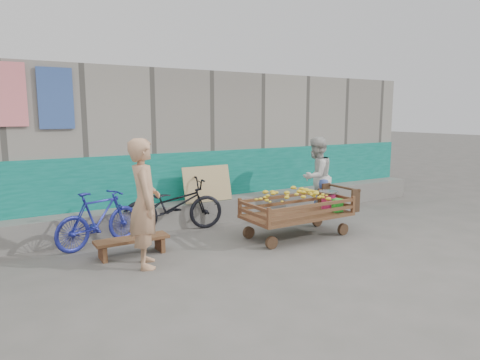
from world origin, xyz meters
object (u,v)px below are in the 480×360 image
banana_cart (296,204)px  child (323,199)px  vendor_man (145,203)px  bicycle_dark (173,205)px  bicycle_blue (99,219)px  bench (132,243)px  woman (316,177)px

banana_cart → child: size_ratio=2.46×
vendor_man → child: 4.15m
bicycle_dark → bicycle_blue: bearing=106.6°
bench → bicycle_blue: size_ratio=0.72×
bench → vendor_man: (0.04, -0.55, 0.71)m
child → bench: bearing=14.0°
bicycle_dark → bicycle_blue: bicycle_dark is taller
bench → child: bearing=3.7°
child → bicycle_blue: bearing=4.2°
bicycle_blue → woman: bearing=-112.7°
banana_cart → child: 1.54m
bench → woman: size_ratio=0.66×
bench → bicycle_dark: size_ratio=0.60×
woman → bicycle_blue: bearing=-20.1°
bench → woman: woman is taller
banana_cart → bicycle_dark: size_ratio=1.11×
woman → bicycle_blue: woman is taller
banana_cart → bicycle_blue: bearing=158.0°
child → woman: bearing=-79.6°
woman → child: (0.00, -0.23, -0.42)m
woman → bicycle_blue: 4.41m
bench → child: (4.08, 0.26, 0.21)m
vendor_man → bicycle_blue: 1.41m
banana_cart → woman: bearing=37.0°
woman → bicycle_dark: woman is taller
bench → vendor_man: bearing=-85.9°
vendor_man → woman: size_ratio=1.08×
bicycle_blue → bench: bearing=-176.7°
vendor_man → bicycle_blue: (-0.35, 1.29, -0.45)m
bicycle_blue → banana_cart: bearing=-131.5°
bench → vendor_man: size_ratio=0.61×
banana_cart → bicycle_blue: 3.31m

